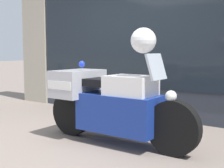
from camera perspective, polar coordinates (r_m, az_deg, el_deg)
name	(u,v)px	position (r m, az deg, el deg)	size (l,w,h in m)	color
ground_plane	(73,136)	(4.69, -7.23, -9.48)	(60.00, 60.00, 0.00)	gray
shop_building	(126,26)	(6.35, 2.55, 10.56)	(6.60, 0.55, 3.48)	#333842
window_display	(157,92)	(6.05, 8.28, -1.53)	(5.36, 0.30, 1.92)	slate
paramedic_motorcycle	(109,102)	(4.26, -0.60, -3.24)	(2.31, 0.78, 1.22)	black
white_helmet	(143,41)	(3.91, 5.76, 7.92)	(0.32, 0.32, 0.32)	white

